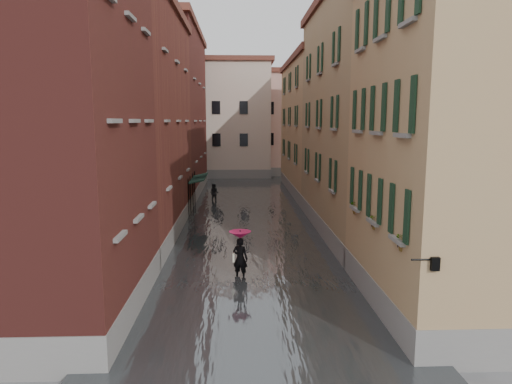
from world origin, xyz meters
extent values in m
plane|color=#545557|center=(0.00, 0.00, 0.00)|extent=(120.00, 120.00, 0.00)
cube|color=#484D50|center=(0.00, 13.00, 0.10)|extent=(10.00, 60.00, 0.20)
cube|color=maroon|center=(-7.00, -2.00, 6.50)|extent=(6.00, 8.00, 13.00)
cube|color=brown|center=(-7.00, 9.00, 6.25)|extent=(6.00, 14.00, 12.50)
cube|color=maroon|center=(-7.00, 24.00, 7.00)|extent=(6.00, 16.00, 14.00)
cube|color=tan|center=(7.00, -2.00, 5.75)|extent=(6.00, 8.00, 11.50)
cube|color=#947C5A|center=(7.00, 9.00, 6.50)|extent=(6.00, 14.00, 13.00)
cube|color=tan|center=(7.00, 24.00, 5.75)|extent=(6.00, 16.00, 11.50)
cube|color=beige|center=(-3.00, 38.00, 6.50)|extent=(12.00, 9.00, 13.00)
cube|color=#CDA490|center=(6.00, 40.00, 6.00)|extent=(10.00, 9.00, 12.00)
cube|color=#142D23|center=(-3.45, 14.62, 2.55)|extent=(1.09, 2.99, 0.31)
cylinder|color=black|center=(-3.95, 13.12, 1.40)|extent=(0.06, 0.06, 2.80)
cylinder|color=black|center=(-3.95, 16.11, 1.40)|extent=(0.06, 0.06, 2.80)
cube|color=#142D23|center=(-3.45, 15.97, 2.55)|extent=(1.09, 3.23, 0.31)
cylinder|color=black|center=(-3.95, 14.35, 1.40)|extent=(0.06, 0.06, 2.80)
cylinder|color=black|center=(-3.95, 17.58, 1.40)|extent=(0.06, 0.06, 2.80)
cylinder|color=black|center=(4.05, -6.00, 3.10)|extent=(0.60, 0.05, 0.05)
cube|color=black|center=(4.35, -6.00, 3.00)|extent=(0.22, 0.22, 0.35)
cube|color=beige|center=(4.35, -6.00, 3.00)|extent=(0.14, 0.14, 0.24)
cube|color=#925830|center=(4.12, -4.57, 3.15)|extent=(0.22, 0.85, 0.18)
imported|color=#265926|center=(4.12, -4.57, 3.57)|extent=(0.59, 0.51, 0.66)
cube|color=#925830|center=(4.12, -1.97, 3.15)|extent=(0.22, 0.85, 0.18)
imported|color=#265926|center=(4.12, -1.97, 3.57)|extent=(0.59, 0.51, 0.66)
cube|color=#925830|center=(4.12, 0.67, 3.15)|extent=(0.22, 0.85, 0.18)
imported|color=#265926|center=(4.12, 0.67, 3.57)|extent=(0.59, 0.51, 0.66)
imported|color=black|center=(-0.56, 1.40, 0.89)|extent=(0.76, 0.64, 1.79)
cube|color=beige|center=(-0.84, 1.45, 0.95)|extent=(0.08, 0.30, 0.38)
cylinder|color=black|center=(-0.56, 1.40, 1.35)|extent=(0.02, 0.02, 1.00)
cone|color=#D00D4D|center=(-0.56, 1.40, 1.92)|extent=(0.95, 0.95, 0.28)
imported|color=black|center=(-2.58, 19.53, 0.78)|extent=(0.90, 0.79, 1.56)
camera|label=1|loc=(-0.61, -16.97, 6.58)|focal=32.00mm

